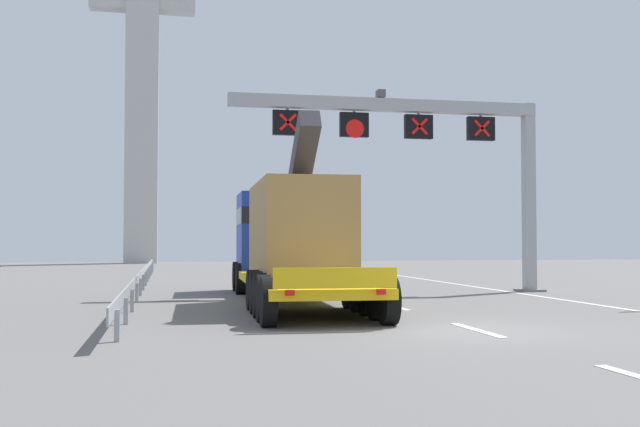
{
  "coord_description": "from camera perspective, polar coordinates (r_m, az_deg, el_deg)",
  "views": [
    {
      "loc": [
        -6.18,
        -15.14,
        1.87
      ],
      "look_at": [
        -1.35,
        8.95,
        2.78
      ],
      "focal_mm": 42.6,
      "sensor_mm": 36.0,
      "label": 1
    }
  ],
  "objects": [
    {
      "name": "guardrail_left",
      "position": [
        31.47,
        -13.14,
        -4.45
      ],
      "size": [
        0.13,
        36.57,
        0.76
      ],
      "color": "#999EA3",
      "rests_on": "ground"
    },
    {
      "name": "bridge_pylon_distant",
      "position": [
        69.38,
        -13.19,
        11.96
      ],
      "size": [
        9.0,
        2.0,
        36.55
      ],
      "color": "#B7B7B2",
      "rests_on": "ground"
    },
    {
      "name": "heavy_haul_truck_yellow",
      "position": [
        24.12,
        -2.45,
        -1.83
      ],
      "size": [
        3.38,
        14.13,
        5.3
      ],
      "color": "yellow",
      "rests_on": "ground"
    },
    {
      "name": "ground",
      "position": [
        16.46,
        10.93,
        -8.6
      ],
      "size": [
        112.0,
        112.0,
        0.0
      ],
      "primitive_type": "plane",
      "color": "slate"
    },
    {
      "name": "lane_markings",
      "position": [
        36.41,
        -1.21,
        -5.05
      ],
      "size": [
        0.2,
        55.9,
        0.01
      ],
      "color": "silver",
      "rests_on": "ground"
    },
    {
      "name": "edge_line_right",
      "position": [
        29.89,
        13.23,
        -5.64
      ],
      "size": [
        0.2,
        63.0,
        0.01
      ],
      "primitive_type": "cube",
      "color": "silver",
      "rests_on": "ground"
    },
    {
      "name": "overhead_lane_gantry",
      "position": [
        28.28,
        8.01,
        5.74
      ],
      "size": [
        11.78,
        0.9,
        7.38
      ],
      "color": "#9EA0A5",
      "rests_on": "ground"
    }
  ]
}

